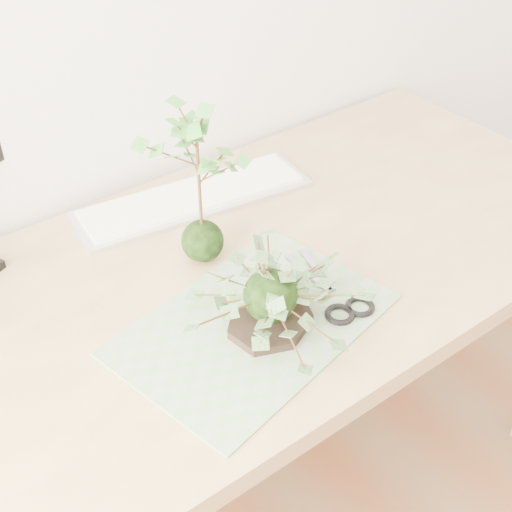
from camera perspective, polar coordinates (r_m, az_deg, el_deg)
name	(u,v)px	position (r m, az deg, el deg)	size (l,w,h in m)	color
desk	(230,310)	(1.32, -2.11, -4.38)	(1.60, 0.70, 0.74)	tan
cutting_mat	(253,324)	(1.16, -0.22, -5.44)	(0.44, 0.29, 0.00)	#709963
stone_dish	(270,319)	(1.16, 1.13, -5.09)	(0.17, 0.17, 0.01)	black
ivy_kokedama	(271,276)	(1.09, 1.19, -1.58)	(0.24, 0.24, 0.17)	black
maple_kokedama	(197,150)	(1.17, -4.72, 8.49)	(0.19, 0.19, 0.32)	black
keyboard	(193,198)	(1.45, -5.08, 4.65)	(0.50, 0.21, 0.02)	silver
scissors	(343,300)	(1.20, 6.99, -3.52)	(0.10, 0.21, 0.01)	#98989F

